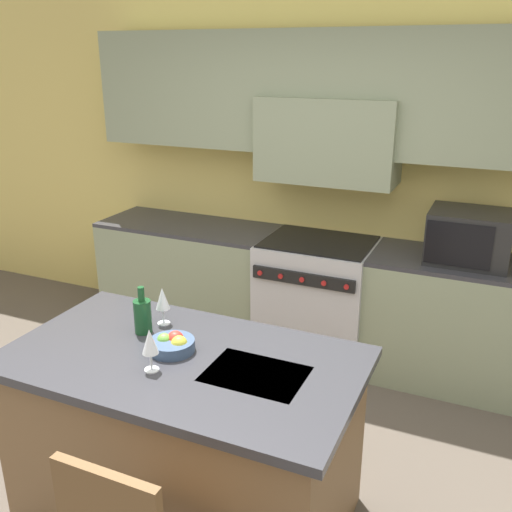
{
  "coord_description": "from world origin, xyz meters",
  "views": [
    {
      "loc": [
        1.21,
        -1.89,
        2.24
      ],
      "look_at": [
        -0.03,
        0.89,
        1.15
      ],
      "focal_mm": 40.0,
      "sensor_mm": 36.0,
      "label": 1
    }
  ],
  "objects": [
    {
      "name": "wine_bottle",
      "position": [
        -0.37,
        0.25,
        1.0
      ],
      "size": [
        0.09,
        0.09,
        0.25
      ],
      "color": "#194723",
      "rests_on": "kitchen_island"
    },
    {
      "name": "back_counter",
      "position": [
        0.0,
        1.97,
        0.46
      ],
      "size": [
        3.71,
        0.62,
        0.92
      ],
      "color": "gray",
      "rests_on": "ground_plane"
    },
    {
      "name": "wine_glass_near",
      "position": [
        -0.13,
        -0.05,
        1.04
      ],
      "size": [
        0.07,
        0.07,
        0.2
      ],
      "color": "white",
      "rests_on": "kitchen_island"
    },
    {
      "name": "back_cabinetry",
      "position": [
        0.0,
        2.22,
        1.6
      ],
      "size": [
        10.0,
        0.46,
        2.7
      ],
      "color": "#DBC166",
      "rests_on": "ground_plane"
    },
    {
      "name": "kitchen_island",
      "position": [
        -0.07,
        0.11,
        0.46
      ],
      "size": [
        1.68,
        0.95,
        0.9
      ],
      "color": "brown",
      "rests_on": "ground_plane"
    },
    {
      "name": "wine_glass_far",
      "position": [
        -0.33,
        0.37,
        1.04
      ],
      "size": [
        0.07,
        0.07,
        0.2
      ],
      "color": "white",
      "rests_on": "kitchen_island"
    },
    {
      "name": "microwave",
      "position": [
        1.03,
        1.97,
        1.09
      ],
      "size": [
        0.52,
        0.44,
        0.35
      ],
      "color": "black",
      "rests_on": "back_counter"
    },
    {
      "name": "fruit_bowl",
      "position": [
        -0.14,
        0.14,
        0.94
      ],
      "size": [
        0.22,
        0.22,
        0.09
      ],
      "color": "#384C6B",
      "rests_on": "kitchen_island"
    },
    {
      "name": "range_stove",
      "position": [
        -0.0,
        1.95,
        0.46
      ],
      "size": [
        0.82,
        0.7,
        0.93
      ],
      "color": "#B7B7BC",
      "rests_on": "ground_plane"
    }
  ]
}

